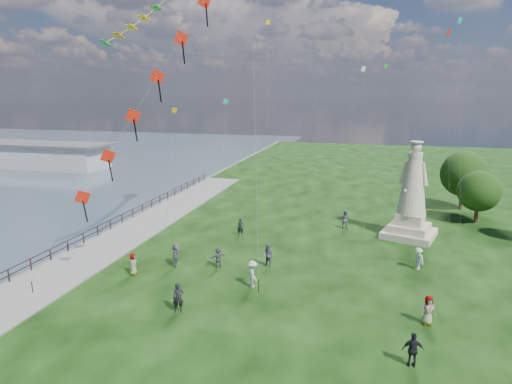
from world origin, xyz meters
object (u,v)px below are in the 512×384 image
(person_5, at_px, (176,254))
(person_0, at_px, (178,298))
(person_2, at_px, (252,274))
(person_10, at_px, (133,264))
(lamppost, at_px, (406,202))
(person_11, at_px, (218,257))
(person_3, at_px, (413,350))
(person_6, at_px, (240,227))
(person_1, at_px, (268,255))
(person_8, at_px, (418,259))
(person_4, at_px, (428,310))
(pier_pavilion, at_px, (32,154))
(statue, at_px, (412,202))
(person_7, at_px, (345,219))

(person_5, bearing_deg, person_0, -167.91)
(person_0, xyz_separation_m, person_2, (3.33, 4.39, 0.00))
(person_0, distance_m, person_2, 5.51)
(person_5, distance_m, person_10, 3.21)
(lamppost, bearing_deg, person_11, -143.08)
(person_3, xyz_separation_m, person_6, (-13.36, 16.09, -0.04))
(lamppost, bearing_deg, person_2, -129.08)
(person_1, relative_size, person_8, 1.09)
(person_2, bearing_deg, person_8, -98.57)
(person_1, bearing_deg, lamppost, 69.24)
(person_3, bearing_deg, person_2, -39.94)
(lamppost, height_order, person_8, lamppost)
(lamppost, distance_m, person_4, 15.21)
(person_1, distance_m, person_8, 10.97)
(person_2, distance_m, person_10, 8.74)
(person_1, relative_size, person_4, 1.07)
(person_8, height_order, person_11, person_8)
(person_2, relative_size, person_4, 1.06)
(person_4, distance_m, person_8, 7.99)
(person_4, relative_size, person_8, 1.02)
(person_11, bearing_deg, person_6, -141.40)
(person_4, bearing_deg, person_11, 145.06)
(person_0, height_order, person_11, person_0)
(pier_pavilion, bearing_deg, person_11, -36.35)
(statue, xyz_separation_m, lamppost, (-0.52, -0.55, 0.06))
(person_4, height_order, person_8, person_4)
(person_2, bearing_deg, person_5, 36.26)
(person_2, xyz_separation_m, person_11, (-3.32, 2.52, -0.13))
(person_6, bearing_deg, person_10, -127.32)
(person_5, xyz_separation_m, person_6, (2.71, 7.72, -0.04))
(pier_pavilion, relative_size, person_4, 17.64)
(statue, height_order, person_3, statue)
(person_1, bearing_deg, person_0, -87.99)
(person_0, bearing_deg, pier_pavilion, 112.27)
(person_3, height_order, person_8, person_3)
(person_1, bearing_deg, person_8, 39.03)
(person_4, distance_m, person_6, 18.74)
(person_1, bearing_deg, person_2, -67.83)
(person_5, bearing_deg, person_8, -91.76)
(person_2, height_order, person_5, person_2)
(person_8, distance_m, person_10, 20.64)
(person_3, bearing_deg, person_7, -84.44)
(lamppost, height_order, person_0, lamppost)
(statue, height_order, person_6, statue)
(person_5, bearing_deg, person_1, -91.82)
(pier_pavilion, relative_size, person_11, 19.35)
(person_6, height_order, person_7, person_7)
(person_6, bearing_deg, person_7, 16.89)
(person_4, bearing_deg, person_3, -121.83)
(person_10, bearing_deg, person_2, -100.19)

